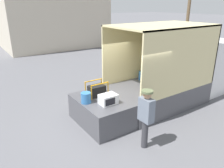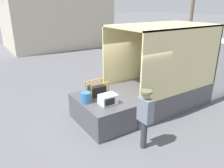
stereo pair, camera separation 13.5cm
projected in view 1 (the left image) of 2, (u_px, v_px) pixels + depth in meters
ground_plane at (119, 116)px, 8.06m from camera, size 160.00×160.00×0.00m
box_truck at (182, 74)px, 9.52m from camera, size 5.81×2.27×3.20m
tailgate_deck at (102, 111)px, 7.51m from camera, size 1.50×2.15×0.88m
microwave at (108, 99)px, 6.97m from camera, size 0.55×0.41×0.32m
portable_generator at (97, 90)px, 7.59m from camera, size 0.69×0.47×0.52m
orange_bucket at (86, 98)px, 7.05m from camera, size 0.33×0.33×0.35m
worker_person at (146, 113)px, 5.98m from camera, size 0.32×0.44×1.76m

